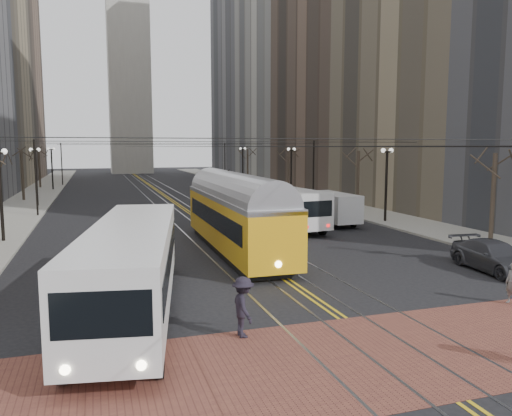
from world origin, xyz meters
TOP-DOWN VIEW (x-y plane):
  - ground at (0.00, 0.00)m, footprint 260.00×260.00m
  - sidewalk_left at (-15.00, 45.00)m, footprint 5.00×140.00m
  - sidewalk_right at (15.00, 45.00)m, footprint 5.00×140.00m
  - crosswalk_band at (0.00, -4.00)m, footprint 25.00×6.00m
  - streetcar_rails at (0.00, 45.00)m, footprint 4.80×130.00m
  - centre_lines at (0.00, 45.00)m, footprint 0.42×130.00m
  - building_right_mid at (25.50, 46.00)m, footprint 16.00×20.00m
  - building_right_midfar at (27.50, 66.00)m, footprint 20.00×20.00m
  - building_right_far at (25.50, 86.00)m, footprint 16.00×20.00m
  - clock_tower at (0.00, 102.00)m, footprint 12.00×12.00m
  - lamp_posts at (-0.00, 28.75)m, footprint 27.60×57.20m
  - street_trees at (0.00, 35.25)m, footprint 31.68×53.28m
  - trolley_wires at (0.00, 34.83)m, footprint 25.96×120.00m
  - transit_bus at (-6.94, 1.88)m, footprint 4.89×13.18m
  - streetcar at (-0.50, 11.23)m, footprint 2.98×14.80m
  - rear_bus at (5.00, 18.83)m, footprint 3.63×11.62m
  - cargo_van at (9.22, 18.29)m, footprint 2.30×5.60m
  - sedan_grey at (7.59, 35.04)m, footprint 2.79×5.20m
  - sedan_parked at (10.11, 2.78)m, footprint 2.44×5.18m
  - pedestrian_d at (-3.80, -1.50)m, footprint 0.74×1.26m

SIDE VIEW (x-z plane):
  - ground at x=0.00m, z-range 0.00..0.00m
  - streetcar_rails at x=0.00m, z-range 0.00..0.01m
  - crosswalk_band at x=0.00m, z-range 0.00..0.01m
  - centre_lines at x=0.00m, z-range 0.01..0.01m
  - sidewalk_left at x=-15.00m, z-range 0.00..0.15m
  - sidewalk_right at x=15.00m, z-range 0.00..0.15m
  - sedan_parked at x=10.11m, z-range 0.00..1.46m
  - sedan_grey at x=7.59m, z-range 0.00..1.68m
  - pedestrian_d at x=-3.80m, z-range 0.01..1.94m
  - cargo_van at x=9.22m, z-range 0.00..2.45m
  - rear_bus at x=5.00m, z-range 0.00..2.98m
  - transit_bus at x=-6.94m, z-range 0.00..3.23m
  - streetcar at x=-0.50m, z-range 0.00..3.48m
  - street_trees at x=0.00m, z-range 0.00..5.60m
  - lamp_posts at x=0.00m, z-range 0.00..5.60m
  - trolley_wires at x=0.00m, z-range 0.47..7.07m
  - building_right_mid at x=25.50m, z-range 0.00..34.00m
  - building_right_far at x=25.50m, z-range 0.00..40.00m
  - building_right_midfar at x=27.50m, z-range 0.00..52.00m
  - clock_tower at x=0.00m, z-range 2.96..68.96m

